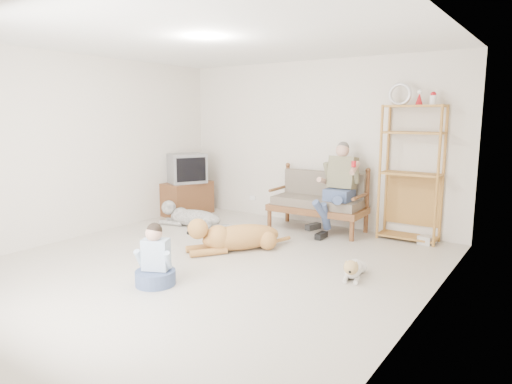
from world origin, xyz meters
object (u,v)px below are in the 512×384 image
Objects in this scene: loveseat at (319,200)px; tv_stand at (187,198)px; golden_retriever at (232,236)px; etagere at (411,172)px.

tv_stand is at bearing -173.93° from loveseat.
loveseat is 1.78m from golden_retriever.
etagere reaches higher than golden_retriever.
golden_retriever is (-0.45, -1.70, -0.29)m from loveseat.
etagere is 2.73m from golden_retriever.
loveseat is 0.67× the size of etagere.
loveseat is 1.60× the size of tv_stand.
etagere is 2.40× the size of tv_stand.
etagere is at bearing 6.26° from loveseat.
loveseat is 2.56m from tv_stand.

